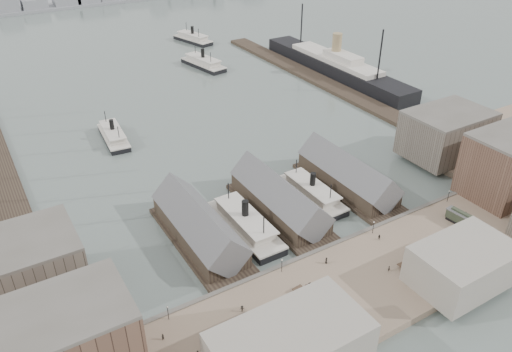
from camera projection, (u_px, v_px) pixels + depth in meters
ground at (313, 243)px, 136.42m from camera, size 900.00×900.00×0.00m
quay at (362, 284)px, 121.24m from camera, size 180.00×30.00×2.00m
seawall at (325, 250)px, 132.01m from camera, size 180.00×1.20×2.30m
east_wharf at (331, 86)px, 236.63m from camera, size 10.00×180.00×1.60m
ferry_shed_west at (199, 227)px, 134.85m from camera, size 14.00×42.00×12.60m
ferry_shed_center at (279, 200)px, 146.40m from camera, size 14.00×42.00×12.60m
ferry_shed_east at (348, 176)px, 157.95m from camera, size 14.00×42.00×12.60m
warehouse_west_back at (22, 270)px, 113.87m from camera, size 26.00×20.00×14.00m
warehouse_east_back at (446, 134)px, 172.73m from camera, size 28.00×20.00×15.00m
street_bldg_center at (463, 265)px, 118.24m from camera, size 24.00×16.00×10.00m
street_bldg_west at (290, 351)px, 95.51m from camera, size 30.00×16.00×12.00m
lamp_post_far_w at (168, 311)px, 108.87m from camera, size 0.44×0.44×3.92m
lamp_post_near_w at (282, 263)px, 122.20m from camera, size 0.44×0.44×3.92m
lamp_post_near_e at (374, 225)px, 135.53m from camera, size 0.44×0.44×3.92m
lamp_post_far_e at (449, 194)px, 148.86m from camera, size 0.44×0.44×3.92m
far_shore at (46, 3)px, 378.41m from camera, size 500.00×40.00×15.72m
ferry_docked_west at (245, 224)px, 139.84m from camera, size 9.01×30.04×10.73m
ferry_docked_east at (312, 192)px, 154.26m from camera, size 8.08×26.93×9.62m
ferry_open_near at (113, 135)px, 188.70m from camera, size 9.62×25.52×8.92m
ferry_open_mid at (203, 63)px, 261.20m from camera, size 14.00×30.12×10.36m
ferry_open_far at (193, 38)px, 301.16m from camera, size 15.32×29.23×10.01m
ocean_steamer at (335, 65)px, 251.53m from camera, size 13.97×102.12×20.42m
tram at (463, 220)px, 139.17m from camera, size 3.65×10.27×3.58m
horse_cart_left at (217, 333)px, 105.86m from camera, size 4.81×3.19×1.63m
horse_cart_center at (304, 287)px, 117.82m from camera, size 4.89×1.72×1.54m
horse_cart_right at (408, 263)px, 125.36m from camera, size 4.55×1.60×1.43m
pedestrian_0 at (163, 337)px, 105.00m from camera, size 0.72×0.62×1.68m
pedestrian_2 at (242, 309)px, 111.83m from camera, size 1.26×1.06×1.69m
pedestrian_3 at (338, 314)px, 110.42m from camera, size 1.09×0.89×1.74m
pedestrian_4 at (326, 260)px, 125.83m from camera, size 1.02×1.01×1.78m
pedestrian_5 at (389, 269)px, 123.37m from camera, size 0.51×0.64×1.60m
pedestrian_6 at (379, 237)px, 134.07m from camera, size 0.66×0.82×1.62m
pedestrian_7 at (459, 255)px, 127.76m from camera, size 1.23×1.15×1.66m
pedestrian_8 at (465, 214)px, 143.02m from camera, size 1.15×0.88×1.82m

